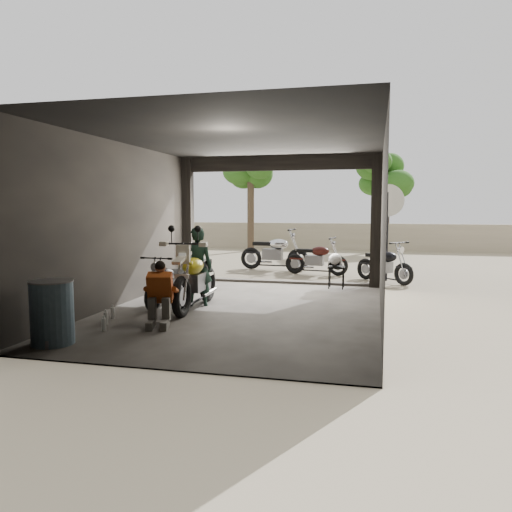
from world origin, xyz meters
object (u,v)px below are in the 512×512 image
at_px(left_bike, 168,280).
at_px(outside_bike_b, 316,256).
at_px(rider, 198,267).
at_px(main_bike, 195,274).
at_px(stool, 336,270).
at_px(sign_post, 387,215).
at_px(outside_bike_c, 384,262).
at_px(outside_bike_a, 274,249).
at_px(helmet, 335,260).
at_px(mechanic, 159,296).
at_px(oil_drum, 52,313).

xyz_separation_m(left_bike, outside_bike_b, (2.31, 5.17, 0.04)).
height_order(left_bike, rider, rider).
distance_m(left_bike, rider, 0.67).
distance_m(main_bike, stool, 3.87).
bearing_deg(main_bike, sign_post, 50.76).
height_order(rider, sign_post, sign_post).
bearing_deg(stool, outside_bike_c, 49.57).
height_order(outside_bike_a, helmet, outside_bike_a).
distance_m(left_bike, outside_bike_a, 6.03).
bearing_deg(helmet, outside_bike_a, 109.61).
height_order(helmet, sign_post, sign_post).
bearing_deg(rider, outside_bike_a, -106.63).
relative_size(mechanic, sign_post, 0.41).
bearing_deg(rider, mechanic, 76.15).
bearing_deg(oil_drum, sign_post, 57.96).
distance_m(outside_bike_b, sign_post, 2.38).
relative_size(main_bike, stool, 3.74).
bearing_deg(oil_drum, helmet, 59.54).
distance_m(outside_bike_c, oil_drum, 8.49).
distance_m(main_bike, mechanic, 1.50).
bearing_deg(main_bike, rider, 99.83).
distance_m(outside_bike_b, outside_bike_c, 2.16).
relative_size(main_bike, sign_post, 0.79).
distance_m(outside_bike_c, sign_post, 1.23).
xyz_separation_m(mechanic, oil_drum, (-1.02, -1.33, -0.06)).
bearing_deg(outside_bike_c, stool, -178.54).
relative_size(stool, oil_drum, 0.59).
xyz_separation_m(main_bike, mechanic, (-0.06, -1.49, -0.15)).
xyz_separation_m(outside_bike_c, mechanic, (-3.60, -5.81, -0.02)).
height_order(outside_bike_b, sign_post, sign_post).
relative_size(outside_bike_b, mechanic, 1.56).
relative_size(oil_drum, sign_post, 0.36).
distance_m(outside_bike_a, oil_drum, 9.09).
height_order(outside_bike_c, sign_post, sign_post).
height_order(outside_bike_b, oil_drum, outside_bike_b).
distance_m(outside_bike_c, mechanic, 6.83).
distance_m(outside_bike_b, helmet, 2.44).
bearing_deg(stool, main_bike, -128.77).
relative_size(outside_bike_a, rider, 1.21).
height_order(main_bike, helmet, main_bike).
xyz_separation_m(left_bike, sign_post, (4.24, 4.42, 1.22)).
bearing_deg(sign_post, oil_drum, -126.64).
xyz_separation_m(rider, mechanic, (-0.01, -1.76, -0.27)).
distance_m(outside_bike_a, mechanic, 7.67).
xyz_separation_m(main_bike, stool, (2.42, 3.01, -0.21)).
bearing_deg(outside_bike_b, left_bike, 164.53).
xyz_separation_m(main_bike, rider, (-0.05, 0.27, 0.12)).
bearing_deg(outside_bike_b, main_bike, 171.53).
relative_size(rider, mechanic, 1.52).
bearing_deg(outside_bike_c, oil_drum, -170.99).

